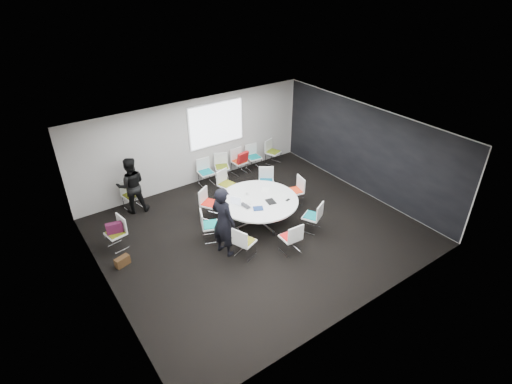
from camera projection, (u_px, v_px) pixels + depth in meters
room_shell at (262, 186)px, 10.26m from camera, size 8.08×7.08×2.88m
conference_table at (258, 205)px, 11.07m from camera, size 2.21×2.21×0.73m
projection_screen at (216, 124)px, 12.82m from camera, size 1.90×0.03×1.35m
chair_ring_a at (294, 196)px, 12.02m from camera, size 0.53×0.54×0.88m
chair_ring_b at (266, 187)px, 12.51m from camera, size 0.63×0.63×0.88m
chair_ring_c at (227, 189)px, 12.37m from camera, size 0.57×0.56×0.88m
chair_ring_d at (210, 209)px, 11.42m from camera, size 0.63×0.62×0.88m
chair_ring_e at (210, 231)px, 10.50m from camera, size 0.58×0.59×0.88m
chair_ring_f at (244, 247)px, 9.90m from camera, size 0.58×0.59×0.88m
chair_ring_g at (290, 243)px, 10.05m from camera, size 0.48×0.47×0.88m
chair_ring_h at (312, 222)px, 10.85m from camera, size 0.61×0.61×0.88m
chair_back_a at (206, 177)px, 13.05m from camera, size 0.49×0.47×0.88m
chair_back_b at (222, 172)px, 13.38m from camera, size 0.60×0.59×0.88m
chair_back_c at (239, 166)px, 13.73m from camera, size 0.48×0.47×0.88m
chair_back_d at (254, 162)px, 14.03m from camera, size 0.50×0.49×0.88m
chair_back_e at (273, 156)px, 14.40m from camera, size 0.58×0.58×0.88m
chair_spare_left at (117, 239)px, 10.20m from camera, size 0.52×0.53×0.88m
chair_person_back at (132, 200)px, 11.81m from camera, size 0.54×0.53×0.88m
person_main at (223, 222)px, 9.70m from camera, size 0.63×0.79×1.88m
person_back at (131, 185)px, 11.40m from camera, size 0.97×0.84×1.71m
laptop at (247, 205)px, 10.71m from camera, size 0.25×0.36×0.03m
laptop_lid at (236, 201)px, 10.68m from camera, size 0.18×0.26×0.22m
notebook_black at (271, 202)px, 10.87m from camera, size 0.28×0.34×0.02m
tablet_folio at (258, 208)px, 10.57m from camera, size 0.32×0.30×0.03m
papers_right at (265, 190)px, 11.42m from camera, size 0.36×0.36×0.00m
papers_front at (280, 195)px, 11.17m from camera, size 0.33×0.26×0.00m
cup at (247, 193)px, 11.18m from camera, size 0.08×0.08×0.09m
phone at (288, 200)px, 10.95m from camera, size 0.15×0.11×0.01m
maroon_bag at (114, 228)px, 10.02m from camera, size 0.42×0.21×0.28m
brown_bag at (122, 261)px, 9.68m from camera, size 0.39×0.25×0.24m
red_jacket at (243, 157)px, 13.35m from camera, size 0.46×0.24×0.36m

